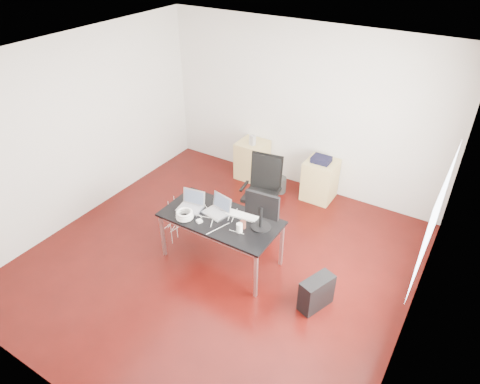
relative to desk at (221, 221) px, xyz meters
The scene contains 18 objects.
room_shell 0.73m from the desk, 60.25° to the right, with size 5.00×5.00×5.00m.
desk is the anchor object (origin of this frame).
office_chair 1.12m from the desk, 89.25° to the left, with size 0.55×0.57×1.08m.
filing_cabinet_left 2.36m from the desk, 110.01° to the left, with size 0.50×0.50×0.70m, color tan.
filing_cabinet_right 2.28m from the desk, 76.47° to the left, with size 0.50×0.50×0.70m, color tan.
pc_tower 1.54m from the desk, ahead, with size 0.20×0.45×0.44m, color black.
wastebasket 2.07m from the desk, 93.73° to the left, with size 0.24×0.24×0.28m, color black.
power_strip 1.48m from the desk, 166.61° to the left, with size 0.30×0.06×0.04m, color white.
laptop_left 0.49m from the desk, behind, with size 0.37×0.30×0.23m.
laptop_right 0.17m from the desk, 141.20° to the left, with size 0.38×0.32×0.23m.
monitor 0.66m from the desk, 12.08° to the left, with size 0.45×0.26×0.51m.
keyboard 0.29m from the desk, 39.70° to the left, with size 0.44×0.14×0.02m, color white.
cup_white 0.40m from the desk, 17.64° to the right, with size 0.08×0.08×0.12m, color white.
cup_brown 0.38m from the desk, ahead, with size 0.08×0.08×0.10m, color #51261C.
cable_coil 0.49m from the desk, 148.03° to the right, with size 0.24×0.24×0.11m.
power_adapter 0.30m from the desk, 130.29° to the right, with size 0.07×0.07×0.03m, color white.
speaker 2.25m from the desk, 109.62° to the left, with size 0.09×0.08×0.18m, color #9E9E9E.
navy_garment 2.23m from the desk, 76.62° to the left, with size 0.30×0.24×0.09m, color black.
Camera 1 is at (2.64, -3.70, 4.12)m, focal length 32.00 mm.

